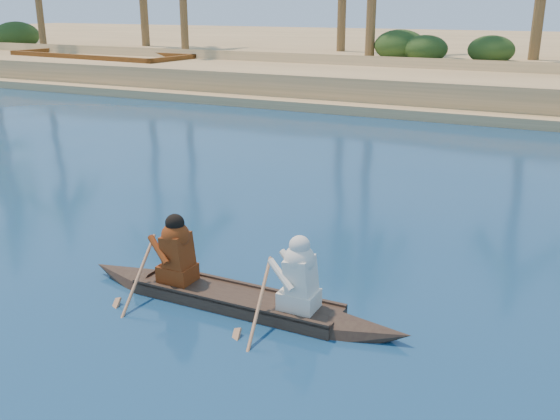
% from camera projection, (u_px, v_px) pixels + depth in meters
% --- Properties ---
extents(canoe, '(5.17, 0.74, 1.42)m').
position_uv_depth(canoe, '(235.00, 288.00, 8.91)').
color(canoe, '#3D2E21').
rests_on(canoe, ground).
extents(barge_left, '(11.11, 4.65, 1.80)m').
position_uv_depth(barge_left, '(101.00, 69.00, 35.05)').
color(barge_left, brown).
rests_on(barge_left, ground).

